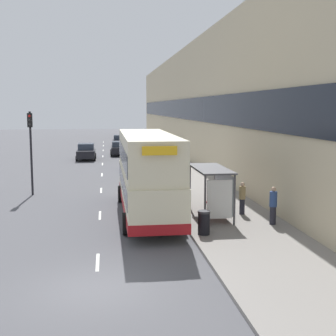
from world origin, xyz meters
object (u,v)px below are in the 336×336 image
at_px(pedestrian_at_shelter, 273,205).
at_px(litter_bin, 204,223).
at_px(traffic_light_far_kerb, 31,140).
at_px(car_2, 119,141).
at_px(car_0, 86,152).
at_px(double_decker_bus_near, 147,173).
at_px(car_1, 135,161).
at_px(bus_shelter, 215,183).
at_px(car_3, 119,148).
at_px(pedestrian_1, 242,198).

distance_m(pedestrian_at_shelter, litter_bin, 3.86).
relative_size(litter_bin, traffic_light_far_kerb, 0.19).
bearing_deg(car_2, car_0, -104.58).
relative_size(double_decker_bus_near, litter_bin, 10.78).
distance_m(double_decker_bus_near, car_0, 27.70).
relative_size(double_decker_bus_near, car_1, 2.84).
bearing_deg(traffic_light_far_kerb, litter_bin, -51.59).
relative_size(bus_shelter, car_3, 0.97).
bearing_deg(double_decker_bus_near, pedestrian_at_shelter, -28.53).
xyz_separation_m(bus_shelter, car_3, (-3.85, 32.89, -1.05)).
bearing_deg(double_decker_bus_near, pedestrian_1, -9.81).
bearing_deg(traffic_light_far_kerb, pedestrian_at_shelter, -38.47).
relative_size(car_1, litter_bin, 3.79).
height_order(car_0, pedestrian_at_shelter, pedestrian_at_shelter).
xyz_separation_m(car_2, pedestrian_at_shelter, (5.85, -46.08, 0.20)).
xyz_separation_m(car_0, car_2, (4.07, 15.66, -0.00)).
bearing_deg(car_3, pedestrian_1, -80.52).
height_order(double_decker_bus_near, car_2, double_decker_bus_near).
bearing_deg(double_decker_bus_near, car_0, 98.82).
relative_size(car_1, traffic_light_far_kerb, 0.74).
xyz_separation_m(car_0, car_1, (4.70, -9.13, -0.02)).
xyz_separation_m(bus_shelter, car_2, (-3.46, 44.34, -1.01)).
distance_m(double_decker_bus_near, traffic_light_far_kerb, 9.82).
height_order(car_0, pedestrian_1, pedestrian_1).
distance_m(double_decker_bus_near, litter_bin, 5.12).
bearing_deg(car_0, car_3, -131.28).
distance_m(car_3, traffic_light_far_kerb, 25.59).
bearing_deg(car_1, pedestrian_at_shelter, -76.23).
height_order(bus_shelter, double_decker_bus_near, double_decker_bus_near).
bearing_deg(pedestrian_1, car_1, 102.97).
relative_size(pedestrian_at_shelter, traffic_light_far_kerb, 0.34).
xyz_separation_m(bus_shelter, car_0, (-7.54, 28.69, -1.01)).
height_order(car_1, pedestrian_1, pedestrian_1).
distance_m(car_2, traffic_light_far_kerb, 36.82).
xyz_separation_m(bus_shelter, car_1, (-2.83, 19.56, -1.02)).
distance_m(car_2, car_3, 11.46).
relative_size(double_decker_bus_near, pedestrian_1, 6.73).
bearing_deg(pedestrian_at_shelter, car_2, 97.24).
relative_size(car_2, car_3, 1.02).
height_order(pedestrian_1, litter_bin, pedestrian_1).
bearing_deg(traffic_light_far_kerb, car_2, 79.47).
height_order(double_decker_bus_near, car_0, double_decker_bus_near).
bearing_deg(pedestrian_at_shelter, traffic_light_far_kerb, 141.53).
xyz_separation_m(double_decker_bus_near, car_2, (-0.17, 42.99, -1.42)).
bearing_deg(car_1, car_3, 94.37).
relative_size(bus_shelter, double_decker_bus_near, 0.37).
distance_m(car_1, pedestrian_at_shelter, 21.93).
distance_m(bus_shelter, traffic_light_far_kerb, 13.21).
xyz_separation_m(double_decker_bus_near, litter_bin, (2.08, -4.40, -1.62)).
bearing_deg(car_0, traffic_light_far_kerb, 82.66).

